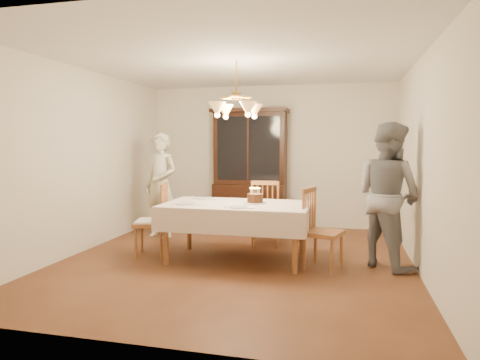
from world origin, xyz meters
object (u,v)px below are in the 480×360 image
(dining_table, at_px, (236,209))
(birthday_cake, at_px, (255,199))
(chair_far_side, at_px, (266,216))
(china_hutch, at_px, (250,171))
(elderly_woman, at_px, (161,185))

(dining_table, relative_size, birthday_cake, 6.33)
(dining_table, height_order, chair_far_side, chair_far_side)
(dining_table, bearing_deg, china_hutch, 97.83)
(chair_far_side, xyz_separation_m, elderly_woman, (-1.78, 0.19, 0.42))
(elderly_woman, xyz_separation_m, birthday_cake, (1.79, -1.02, -0.04))
(china_hutch, relative_size, chair_far_side, 2.16)
(china_hutch, bearing_deg, birthday_cake, -76.02)
(birthday_cake, bearing_deg, elderly_woman, 150.26)
(china_hutch, xyz_separation_m, birthday_cake, (0.55, -2.19, -0.22))
(birthday_cake, bearing_deg, chair_far_side, 90.49)
(china_hutch, height_order, chair_far_side, china_hutch)
(dining_table, distance_m, elderly_woman, 1.90)
(dining_table, distance_m, china_hutch, 2.30)
(china_hutch, height_order, elderly_woman, china_hutch)
(dining_table, bearing_deg, birthday_cake, 14.85)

